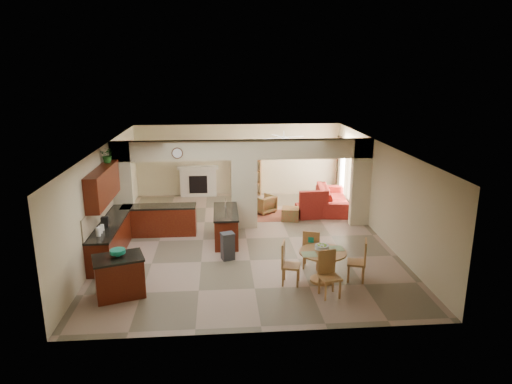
{
  "coord_description": "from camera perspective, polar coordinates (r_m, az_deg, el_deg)",
  "views": [
    {
      "loc": [
        -0.74,
        -12.7,
        4.9
      ],
      "look_at": [
        0.31,
        0.3,
        1.35
      ],
      "focal_mm": 32.0,
      "sensor_mm": 36.0,
      "label": 1
    }
  ],
  "objects": [
    {
      "name": "floor",
      "position": [
        13.63,
        -1.21,
        -5.83
      ],
      "size": [
        10.0,
        10.0,
        0.0
      ],
      "primitive_type": "plane",
      "color": "gray",
      "rests_on": "ground"
    },
    {
      "name": "wall_back",
      "position": [
        18.06,
        -2.2,
        4.04
      ],
      "size": [
        8.0,
        0.0,
        8.0
      ],
      "primitive_type": "plane",
      "rotation": [
        1.57,
        0.0,
        0.0
      ],
      "color": "#C3B48E",
      "rests_on": "floor"
    },
    {
      "name": "window_a",
      "position": [
        16.15,
        12.46,
        1.62
      ],
      "size": [
        0.02,
        0.9,
        1.9
      ],
      "primitive_type": "cube",
      "color": "white",
      "rests_on": "wall_right"
    },
    {
      "name": "glazed_door",
      "position": [
        16.98,
        11.61,
        1.81
      ],
      "size": [
        0.02,
        0.7,
        2.1
      ],
      "primitive_type": "cube",
      "color": "white",
      "rests_on": "wall_right"
    },
    {
      "name": "peninsula",
      "position": [
        13.35,
        -3.77,
        -4.24
      ],
      "size": [
        0.7,
        1.85,
        0.91
      ],
      "color": "#410A07",
      "rests_on": "floor"
    },
    {
      "name": "wall_left",
      "position": [
        13.57,
        -18.36,
        -0.5
      ],
      "size": [
        0.0,
        10.0,
        10.0
      ],
      "primitive_type": "plane",
      "rotation": [
        1.57,
        0.0,
        1.57
      ],
      "color": "#C3B48E",
      "rests_on": "floor"
    },
    {
      "name": "rug",
      "position": [
        15.71,
        2.7,
        -2.94
      ],
      "size": [
        1.6,
        1.3,
        0.01
      ],
      "primitive_type": "cube",
      "color": "brown",
      "rests_on": "floor"
    },
    {
      "name": "wall_right",
      "position": [
        14.0,
        15.32,
        0.2
      ],
      "size": [
        0.0,
        10.0,
        10.0
      ],
      "primitive_type": "plane",
      "rotation": [
        1.57,
        0.0,
        -1.57
      ],
      "color": "#C3B48E",
      "rests_on": "floor"
    },
    {
      "name": "drape_b_left",
      "position": [
        17.17,
        11.28,
        2.49
      ],
      "size": [
        0.1,
        0.28,
        2.3
      ],
      "primitive_type": "cube",
      "color": "#3C1C18",
      "rests_on": "wall_right"
    },
    {
      "name": "kitchen_island",
      "position": [
        10.66,
        -16.71,
        -10.05
      ],
      "size": [
        1.25,
        1.05,
        0.92
      ],
      "rotation": [
        0.0,
        0.0,
        0.31
      ],
      "color": "#410A07",
      "rests_on": "floor"
    },
    {
      "name": "fruit_bowl",
      "position": [
        10.83,
        8.23,
        -6.92
      ],
      "size": [
        0.33,
        0.33,
        0.18
      ],
      "primitive_type": "cylinder",
      "color": "#6CB426",
      "rests_on": "dining_table"
    },
    {
      "name": "armchair",
      "position": [
        15.92,
        1.01,
        -1.52
      ],
      "size": [
        0.94,
        0.95,
        0.62
      ],
      "primitive_type": "imported",
      "rotation": [
        0.0,
        0.0,
        3.77
      ],
      "color": "maroon",
      "rests_on": "floor"
    },
    {
      "name": "fireplace",
      "position": [
        18.07,
        -7.22,
        1.39
      ],
      "size": [
        1.6,
        0.35,
        1.2
      ],
      "color": "beige",
      "rests_on": "floor"
    },
    {
      "name": "chaise",
      "position": [
        15.68,
        6.95,
        -2.35
      ],
      "size": [
        1.03,
        0.87,
        0.39
      ],
      "primitive_type": "cube",
      "rotation": [
        0.0,
        0.0,
        0.08
      ],
      "color": "maroon",
      "rests_on": "floor"
    },
    {
      "name": "chair_south",
      "position": [
        10.35,
        9.03,
        -9.8
      ],
      "size": [
        0.5,
        0.5,
        1.02
      ],
      "rotation": [
        0.0,
        0.0,
        0.2
      ],
      "color": "olive",
      "rests_on": "floor"
    },
    {
      "name": "trash_can",
      "position": [
        12.12,
        -3.56,
        -6.9
      ],
      "size": [
        0.38,
        0.35,
        0.68
      ],
      "primitive_type": "cube",
      "rotation": [
        0.0,
        0.0,
        0.29
      ],
      "color": "#313133",
      "rests_on": "floor"
    },
    {
      "name": "kitchen_counter",
      "position": [
        13.46,
        -15.2,
        -4.57
      ],
      "size": [
        2.52,
        3.29,
        1.48
      ],
      "color": "#410A07",
      "rests_on": "floor"
    },
    {
      "name": "dining_table",
      "position": [
        10.96,
        8.31,
        -8.58
      ],
      "size": [
        1.11,
        1.11,
        0.76
      ],
      "color": "olive",
      "rests_on": "floor"
    },
    {
      "name": "teal_bowl",
      "position": [
        10.48,
        -16.9,
        -7.29
      ],
      "size": [
        0.33,
        0.33,
        0.16
      ],
      "primitive_type": "cylinder",
      "color": "#148A6F",
      "rests_on": "kitchen_island"
    },
    {
      "name": "upper_cabinets",
      "position": [
        12.65,
        -18.58,
        0.8
      ],
      "size": [
        0.35,
        2.4,
        0.9
      ],
      "primitive_type": "cube",
      "color": "#410A07",
      "rests_on": "wall_left"
    },
    {
      "name": "sofa",
      "position": [
        16.63,
        9.61,
        -0.75
      ],
      "size": [
        2.73,
        1.33,
        0.77
      ],
      "primitive_type": "imported",
      "rotation": [
        0.0,
        0.0,
        1.45
      ],
      "color": "maroon",
      "rests_on": "floor"
    },
    {
      "name": "partition_center_pier",
      "position": [
        14.24,
        -1.48,
        -0.25
      ],
      "size": [
        0.8,
        0.25,
        2.2
      ],
      "primitive_type": "cube",
      "color": "#C3B48E",
      "rests_on": "floor"
    },
    {
      "name": "window_b",
      "position": [
        17.74,
        10.89,
        2.92
      ],
      "size": [
        0.02,
        0.9,
        1.9
      ],
      "primitive_type": "cube",
      "color": "white",
      "rests_on": "wall_right"
    },
    {
      "name": "chair_north",
      "position": [
        11.56,
        6.92,
        -6.96
      ],
      "size": [
        0.53,
        0.53,
        1.02
      ],
      "rotation": [
        0.0,
        0.0,
        2.82
      ],
      "color": "olive",
      "rests_on": "floor"
    },
    {
      "name": "wall_front",
      "position": [
        8.49,
        0.79,
        -9.1
      ],
      "size": [
        8.0,
        0.0,
        8.0
      ],
      "primitive_type": "plane",
      "rotation": [
        -1.57,
        0.0,
        0.0
      ],
      "color": "#C3B48E",
      "rests_on": "floor"
    },
    {
      "name": "ceiling",
      "position": [
        12.89,
        -1.28,
        5.86
      ],
      "size": [
        10.0,
        10.0,
        0.0
      ],
      "primitive_type": "plane",
      "rotation": [
        3.14,
        0.0,
        0.0
      ],
      "color": "white",
      "rests_on": "wall_back"
    },
    {
      "name": "partition_right_pier",
      "position": [
        14.82,
        12.95,
        1.18
      ],
      "size": [
        0.6,
        0.25,
        2.8
      ],
      "primitive_type": "cube",
      "color": "#C3B48E",
      "rests_on": "floor"
    },
    {
      "name": "partition_header",
      "position": [
        13.93,
        -1.52,
        5.31
      ],
      "size": [
        8.0,
        0.25,
        0.6
      ],
      "primitive_type": "cube",
      "color": "#C3B48E",
      "rests_on": "partition_center_pier"
    },
    {
      "name": "partition_left_pier",
      "position": [
        14.45,
        -16.31,
        0.59
      ],
      "size": [
        0.6,
        0.25,
        2.8
      ],
      "primitive_type": "cube",
      "color": "#C3B48E",
      "rests_on": "floor"
    },
    {
      "name": "drape_b_right",
      "position": [
        18.3,
        10.28,
        3.32
      ],
      "size": [
        0.1,
        0.28,
        2.3
      ],
      "primitive_type": "cube",
      "color": "#3C1C18",
      "rests_on": "wall_right"
    },
    {
      "name": "ottoman",
      "position": [
        15.25,
        4.32,
        -2.74
      ],
      "size": [
        0.67,
        0.67,
        0.41
      ],
      "primitive_type": "cube",
      "rotation": [
        0.0,
        0.0,
        -0.22
      ],
      "color": "maroon",
      "rests_on": "floor"
    },
    {
      "name": "shelving_unit",
      "position": [
        18.0,
        -1.04,
        2.39
      ],
      "size": [
        1.0,
        0.32,
        1.8
      ],
      "primitive_type": "cube",
      "color": "olive",
      "rests_on": "floor"
    },
    {
      "name": "ceiling_fan",
      "position": [
        16.03,
        3.48,
        6.81
      ],
      "size": [
        1.0,
        1.0,
        0.1
      ],
      "primitive_type": "cylinder",
      "color": "white",
      "rests_on": "ceiling"
    },
    {
      "name": "drape_a_left",
      "position": [
        15.58,
        12.96,
        1.1
      ],
      "size": [
        0.1,
        0.28,
        2.3
      ],
      "primitive_type": "cube",
      "color": "#3C1C18",
      "rests_on": "wall_right"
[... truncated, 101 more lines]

